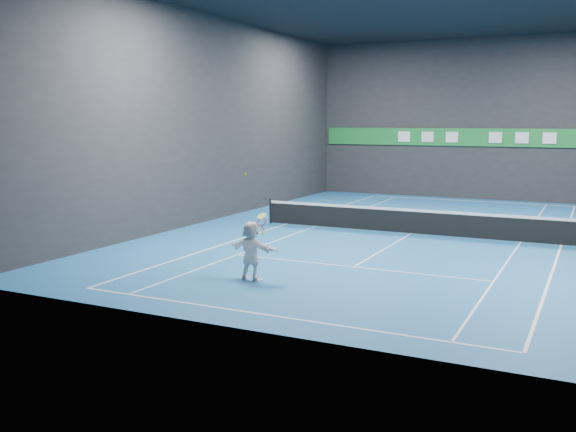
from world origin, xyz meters
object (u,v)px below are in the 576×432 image
at_px(tennis_ball, 245,175).
at_px(tennis_racket, 262,223).
at_px(tennis_net, 411,221).
at_px(player, 251,251).

distance_m(tennis_ball, tennis_racket, 1.41).
bearing_deg(tennis_net, player, -102.38).
xyz_separation_m(player, tennis_ball, (-0.19, 0.02, 2.11)).
distance_m(tennis_net, tennis_racket, 9.35).
distance_m(player, tennis_net, 9.40).
height_order(player, tennis_net, player).
bearing_deg(tennis_racket, tennis_net, 79.46).
height_order(player, tennis_racket, tennis_racket).
bearing_deg(tennis_ball, tennis_racket, 2.80).
distance_m(tennis_ball, tennis_net, 9.72).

